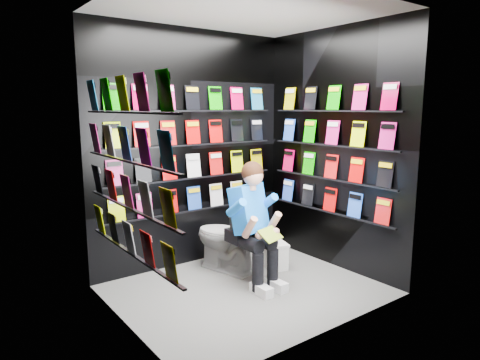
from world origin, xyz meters
TOP-DOWN VIEW (x-y plane):
  - floor at (0.00, 0.00)m, footprint 2.40×2.40m
  - ceiling at (0.00, 0.00)m, footprint 2.40×2.40m
  - wall_back at (0.00, 1.00)m, footprint 2.40×0.04m
  - wall_front at (0.00, -1.00)m, footprint 2.40×0.04m
  - wall_left at (-1.20, 0.00)m, footprint 0.04×2.00m
  - wall_right at (1.20, 0.00)m, footprint 0.04×2.00m
  - comics_back at (0.00, 0.97)m, footprint 2.10×0.06m
  - comics_left at (-1.17, 0.00)m, footprint 0.06×1.70m
  - comics_right at (1.17, 0.00)m, footprint 0.06×1.70m
  - toilet at (0.14, 0.55)m, footprint 0.60×0.83m
  - longbox at (0.63, 0.31)m, footprint 0.30×0.40m
  - longbox_lid at (0.63, 0.31)m, footprint 0.32×0.42m
  - reader at (0.14, 0.17)m, footprint 0.66×0.81m
  - held_comic at (0.14, -0.18)m, footprint 0.27×0.20m

SIDE VIEW (x-z plane):
  - floor at x=0.00m, z-range 0.00..0.00m
  - longbox at x=0.63m, z-range 0.00..0.27m
  - longbox_lid at x=0.63m, z-range 0.27..0.29m
  - toilet at x=0.14m, z-range 0.00..0.73m
  - held_comic at x=0.14m, z-range 0.53..0.63m
  - reader at x=0.14m, z-range 0.09..1.40m
  - wall_back at x=0.00m, z-range 0.00..2.60m
  - wall_front at x=0.00m, z-range 0.00..2.60m
  - wall_left at x=-1.20m, z-range 0.00..2.60m
  - wall_right at x=1.20m, z-range 0.00..2.60m
  - comics_back at x=0.00m, z-range 0.62..1.99m
  - comics_left at x=-1.17m, z-range 0.62..1.99m
  - comics_right at x=1.17m, z-range 0.62..1.99m
  - ceiling at x=0.00m, z-range 2.60..2.60m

